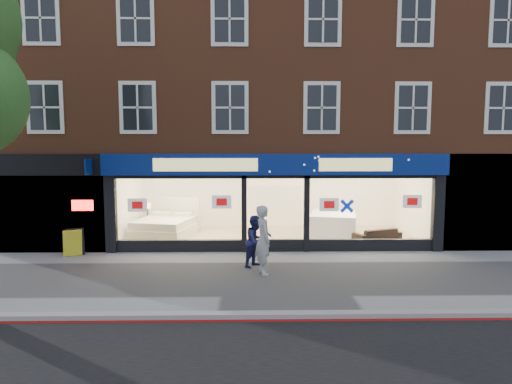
{
  "coord_description": "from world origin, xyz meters",
  "views": [
    {
      "loc": [
        -0.92,
        -12.09,
        3.6
      ],
      "look_at": [
        -0.66,
        2.5,
        2.08
      ],
      "focal_mm": 32.0,
      "sensor_mm": 36.0,
      "label": 1
    }
  ],
  "objects_px": {
    "mattress_stack": "(333,224)",
    "a_board": "(74,242)",
    "display_bed": "(165,226)",
    "pedestrian_blue": "(256,241)",
    "pedestrian_grey": "(263,240)",
    "sofa": "(377,235)"
  },
  "relations": [
    {
      "from": "display_bed",
      "to": "pedestrian_blue",
      "type": "distance_m",
      "value": 5.33
    },
    {
      "from": "display_bed",
      "to": "pedestrian_blue",
      "type": "height_order",
      "value": "pedestrian_blue"
    },
    {
      "from": "display_bed",
      "to": "pedestrian_blue",
      "type": "relative_size",
      "value": 1.83
    },
    {
      "from": "pedestrian_grey",
      "to": "pedestrian_blue",
      "type": "xyz_separation_m",
      "value": [
        -0.2,
        0.77,
        -0.2
      ]
    },
    {
      "from": "display_bed",
      "to": "mattress_stack",
      "type": "distance_m",
      "value": 6.52
    },
    {
      "from": "sofa",
      "to": "pedestrian_grey",
      "type": "height_order",
      "value": "pedestrian_grey"
    },
    {
      "from": "pedestrian_grey",
      "to": "pedestrian_blue",
      "type": "height_order",
      "value": "pedestrian_grey"
    },
    {
      "from": "mattress_stack",
      "to": "pedestrian_grey",
      "type": "bearing_deg",
      "value": -119.69
    },
    {
      "from": "mattress_stack",
      "to": "pedestrian_grey",
      "type": "distance_m",
      "value": 5.9
    },
    {
      "from": "mattress_stack",
      "to": "pedestrian_grey",
      "type": "xyz_separation_m",
      "value": [
        -2.91,
        -5.11,
        0.45
      ]
    },
    {
      "from": "sofa",
      "to": "pedestrian_blue",
      "type": "xyz_separation_m",
      "value": [
        -4.43,
        -2.88,
        0.41
      ]
    },
    {
      "from": "display_bed",
      "to": "pedestrian_grey",
      "type": "distance_m",
      "value": 6.08
    },
    {
      "from": "display_bed",
      "to": "pedestrian_blue",
      "type": "xyz_separation_m",
      "value": [
        3.4,
        -4.1,
        0.28
      ]
    },
    {
      "from": "display_bed",
      "to": "a_board",
      "type": "relative_size",
      "value": 3.14
    },
    {
      "from": "mattress_stack",
      "to": "pedestrian_blue",
      "type": "xyz_separation_m",
      "value": [
        -3.11,
        -4.34,
        0.24
      ]
    },
    {
      "from": "pedestrian_blue",
      "to": "a_board",
      "type": "bearing_deg",
      "value": 115.71
    },
    {
      "from": "mattress_stack",
      "to": "pedestrian_blue",
      "type": "distance_m",
      "value": 5.35
    },
    {
      "from": "a_board",
      "to": "pedestrian_blue",
      "type": "height_order",
      "value": "pedestrian_blue"
    },
    {
      "from": "a_board",
      "to": "pedestrian_blue",
      "type": "bearing_deg",
      "value": -38.12
    },
    {
      "from": "mattress_stack",
      "to": "a_board",
      "type": "bearing_deg",
      "value": -161.83
    },
    {
      "from": "mattress_stack",
      "to": "pedestrian_grey",
      "type": "relative_size",
      "value": 1.26
    },
    {
      "from": "mattress_stack",
      "to": "sofa",
      "type": "xyz_separation_m",
      "value": [
        1.32,
        -1.45,
        -0.17
      ]
    }
  ]
}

